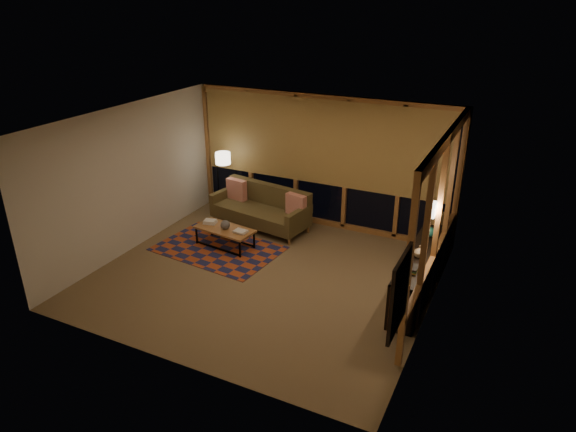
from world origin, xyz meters
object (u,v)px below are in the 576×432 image
at_px(sofa, 260,208).
at_px(bookshelf, 423,265).
at_px(floor_lamp, 218,180).
at_px(coffee_table, 225,237).

distance_m(sofa, bookshelf, 3.63).
bearing_deg(floor_lamp, bookshelf, 19.83).
xyz_separation_m(coffee_table, bookshelf, (3.69, 0.22, 0.18)).
distance_m(coffee_table, bookshelf, 3.70).
distance_m(floor_lamp, bookshelf, 4.90).
bearing_deg(bookshelf, sofa, 166.42).
bearing_deg(coffee_table, bookshelf, 10.29).
distance_m(sofa, coffee_table, 1.11).
xyz_separation_m(sofa, bookshelf, (3.52, -0.85, -0.04)).
relative_size(sofa, coffee_table, 1.78).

